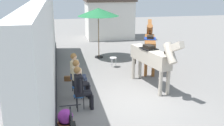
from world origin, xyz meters
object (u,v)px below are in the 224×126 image
at_px(seated_visitor_near, 81,86).
at_px(satchel_bag, 68,79).
at_px(spare_stool_white, 113,59).
at_px(saddled_horse_far, 150,44).
at_px(flower_planter_near, 66,120).
at_px(saddled_horse_near, 152,57).
at_px(seated_visitor_middle, 79,78).
at_px(seated_visitor_far, 76,70).
at_px(cafe_parasol, 98,12).

height_order(seated_visitor_near, satchel_bag, seated_visitor_near).
relative_size(seated_visitor_near, spare_stool_white, 3.02).
height_order(seated_visitor_near, saddled_horse_far, saddled_horse_far).
xyz_separation_m(seated_visitor_near, flower_planter_near, (-0.52, -1.23, -0.44)).
relative_size(saddled_horse_near, flower_planter_near, 4.61).
xyz_separation_m(seated_visitor_middle, saddled_horse_far, (3.41, 2.85, 0.38)).
height_order(seated_visitor_near, seated_visitor_far, same).
height_order(seated_visitor_far, spare_stool_white, seated_visitor_far).
distance_m(seated_visitor_far, cafe_parasol, 4.87).
relative_size(seated_visitor_near, satchel_bag, 4.96).
distance_m(saddled_horse_far, cafe_parasol, 3.29).
relative_size(flower_planter_near, cafe_parasol, 0.25).
xyz_separation_m(seated_visitor_far, saddled_horse_far, (3.43, 2.00, 0.38)).
bearing_deg(seated_visitor_middle, seated_visitor_near, -90.53).
relative_size(saddled_horse_far, spare_stool_white, 6.28).
relative_size(cafe_parasol, satchel_bag, 9.21).
relative_size(cafe_parasol, spare_stool_white, 5.61).
distance_m(seated_visitor_near, cafe_parasol, 6.35).
bearing_deg(seated_visitor_far, satchel_bag, 105.39).
height_order(seated_visitor_middle, saddled_horse_near, saddled_horse_near).
bearing_deg(seated_visitor_middle, cafe_parasol, 74.34).
xyz_separation_m(seated_visitor_middle, saddled_horse_near, (2.72, 0.61, 0.38)).
bearing_deg(flower_planter_near, seated_visitor_far, 79.99).
distance_m(saddled_horse_far, spare_stool_white, 1.82).
distance_m(seated_visitor_near, spare_stool_white, 4.57).
bearing_deg(seated_visitor_near, seated_visitor_far, 90.48).
distance_m(seated_visitor_near, seated_visitor_far, 1.62).
relative_size(spare_stool_white, satchel_bag, 1.64).
distance_m(saddled_horse_near, saddled_horse_far, 2.34).
relative_size(seated_visitor_middle, flower_planter_near, 2.17).
bearing_deg(cafe_parasol, saddled_horse_far, -50.32).
relative_size(seated_visitor_near, flower_planter_near, 2.17).
relative_size(seated_visitor_far, satchel_bag, 4.96).
height_order(seated_visitor_far, flower_planter_near, seated_visitor_far).
bearing_deg(saddled_horse_far, seated_visitor_middle, -140.15).
bearing_deg(spare_stool_white, flower_planter_near, -113.79).
bearing_deg(satchel_bag, saddled_horse_near, -14.23).
bearing_deg(seated_visitor_near, saddled_horse_far, 46.59).
bearing_deg(flower_planter_near, seated_visitor_near, 67.27).
bearing_deg(spare_stool_white, seated_visitor_near, -114.10).
bearing_deg(seated_visitor_near, spare_stool_white, 65.90).
bearing_deg(seated_visitor_near, flower_planter_near, -112.73).
bearing_deg(cafe_parasol, flower_planter_near, -105.38).
height_order(saddled_horse_near, satchel_bag, saddled_horse_near).
bearing_deg(saddled_horse_near, spare_stool_white, 107.29).
distance_m(seated_visitor_middle, cafe_parasol, 5.63).
bearing_deg(spare_stool_white, seated_visitor_middle, -118.65).
distance_m(flower_planter_near, spare_stool_white, 5.89).
bearing_deg(satchel_bag, seated_visitor_middle, -71.88).
height_order(seated_visitor_middle, flower_planter_near, seated_visitor_middle).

